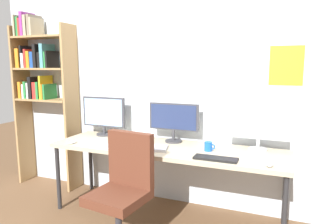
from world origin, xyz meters
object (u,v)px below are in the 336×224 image
object	(u,v)px
desk	(166,151)
keyboard_right	(216,159)
bookshelf	(40,77)
keyboard_left	(106,146)
mouse_right_side	(72,142)
monitor_left	(104,114)
mouse_left_side	(270,165)
monitor_center	(174,120)
coffee_mug	(209,146)
office_chair	(122,202)
laptop_closed	(151,148)
monitor_right	(259,126)

from	to	relation	value
desk	keyboard_right	size ratio (longest dim) A/B	6.23
bookshelf	keyboard_left	bearing A→B (deg)	-20.08
keyboard_right	desk	bearing A→B (deg)	157.67
desk	mouse_right_side	size ratio (longest dim) A/B	24.89
monitor_left	mouse_right_side	xyz separation A→B (m)	(-0.09, -0.46, -0.23)
mouse_right_side	bookshelf	bearing A→B (deg)	150.69
monitor_left	keyboard_left	bearing A→B (deg)	-54.55
monitor_left	bookshelf	bearing A→B (deg)	178.98
keyboard_right	mouse_left_side	xyz separation A→B (m)	(0.45, -0.01, 0.01)
monitor_left	monitor_center	distance (m)	0.87
keyboard_right	coffee_mug	distance (m)	0.28
office_chair	coffee_mug	distance (m)	0.95
desk	bookshelf	size ratio (longest dim) A/B	1.08
keyboard_left	mouse_left_side	size ratio (longest dim) A/B	3.93
desk	monitor_center	bearing A→B (deg)	90.00
office_chair	coffee_mug	bearing A→B (deg)	48.37
bookshelf	keyboard_left	distance (m)	1.49
keyboard_right	mouse_right_side	distance (m)	1.53
office_chair	mouse_right_side	size ratio (longest dim) A/B	10.31
keyboard_right	laptop_closed	xyz separation A→B (m)	(-0.67, 0.10, 0.00)
bookshelf	keyboard_left	world-z (taller)	bookshelf
monitor_center	keyboard_left	xyz separation A→B (m)	(-0.56, -0.44, -0.23)
mouse_right_side	coffee_mug	xyz separation A→B (m)	(1.40, 0.26, 0.03)
keyboard_right	keyboard_left	bearing A→B (deg)	180.00
keyboard_left	mouse_left_side	bearing A→B (deg)	-0.48
monitor_center	coffee_mug	world-z (taller)	monitor_center
monitor_right	monitor_left	bearing A→B (deg)	180.00
bookshelf	mouse_left_side	bearing A→B (deg)	-9.49
desk	monitor_center	world-z (taller)	monitor_center
monitor_left	keyboard_left	distance (m)	0.59
mouse_right_side	keyboard_right	bearing A→B (deg)	0.68
mouse_left_side	mouse_right_side	bearing A→B (deg)	-179.85
desk	keyboard_left	world-z (taller)	keyboard_left
bookshelf	mouse_left_side	distance (m)	2.94
keyboard_right	mouse_left_side	size ratio (longest dim) A/B	3.99
keyboard_right	monitor_center	bearing A→B (deg)	141.70
monitor_left	keyboard_right	size ratio (longest dim) A/B	1.43
monitor_left	laptop_closed	size ratio (longest dim) A/B	1.72
mouse_right_side	monitor_center	bearing A→B (deg)	25.49
mouse_right_side	laptop_closed	size ratio (longest dim) A/B	0.30
keyboard_left	keyboard_right	world-z (taller)	same
monitor_center	laptop_closed	xyz separation A→B (m)	(-0.11, -0.34, -0.23)
desk	office_chair	size ratio (longest dim) A/B	2.41
monitor_right	mouse_left_side	xyz separation A→B (m)	(0.13, -0.46, -0.22)
monitor_right	keyboard_right	distance (m)	0.59
mouse_left_side	keyboard_right	bearing A→B (deg)	178.33
monitor_right	mouse_right_side	xyz separation A→B (m)	(-1.84, -0.46, -0.22)
bookshelf	coffee_mug	bearing A→B (deg)	-5.47
keyboard_left	monitor_left	bearing A→B (deg)	125.45
keyboard_right	office_chair	bearing A→B (deg)	-149.90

